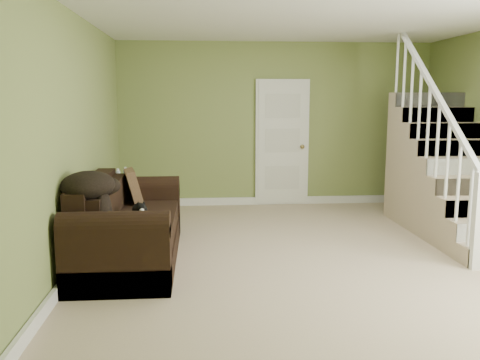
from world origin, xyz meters
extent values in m
cube|color=tan|center=(0.00, 0.00, 0.00)|extent=(5.00, 5.50, 0.01)
cube|color=white|center=(0.00, 0.00, 2.60)|extent=(5.00, 5.50, 0.01)
cube|color=olive|center=(0.00, 2.75, 1.30)|extent=(5.00, 0.04, 2.60)
cube|color=olive|center=(0.00, -2.75, 1.30)|extent=(5.00, 0.04, 2.60)
cube|color=olive|center=(-2.50, 0.00, 1.30)|extent=(0.04, 5.50, 2.60)
cube|color=white|center=(0.00, 2.72, 0.06)|extent=(5.00, 0.04, 0.12)
cube|color=white|center=(-2.47, 0.00, 0.06)|extent=(0.04, 5.50, 0.12)
cube|color=white|center=(0.10, 2.71, 1.01)|extent=(0.86, 0.05, 2.02)
cube|color=white|center=(0.10, 2.69, 1.00)|extent=(0.78, 0.04, 1.96)
sphere|color=olive|center=(0.42, 2.65, 0.95)|extent=(0.07, 0.07, 0.07)
cylinder|color=white|center=(1.55, -0.46, 0.65)|extent=(0.04, 0.04, 0.90)
cylinder|color=white|center=(1.55, -0.19, 0.85)|extent=(0.04, 0.04, 0.90)
cylinder|color=white|center=(1.55, 0.08, 1.05)|extent=(0.04, 0.04, 0.90)
cube|color=tan|center=(2.00, 0.35, 0.40)|extent=(1.00, 0.27, 0.80)
cylinder|color=white|center=(1.55, 0.35, 1.25)|extent=(0.04, 0.04, 0.90)
cube|color=tan|center=(2.00, 0.62, 0.50)|extent=(1.00, 0.27, 1.00)
cylinder|color=white|center=(1.55, 0.62, 1.45)|extent=(0.04, 0.04, 0.90)
cube|color=tan|center=(2.00, 0.89, 0.60)|extent=(1.00, 0.27, 1.20)
cylinder|color=white|center=(1.55, 0.89, 1.65)|extent=(0.04, 0.04, 0.90)
cube|color=tan|center=(2.00, 1.16, 0.70)|extent=(1.00, 0.27, 1.40)
cylinder|color=white|center=(1.55, 1.16, 1.85)|extent=(0.04, 0.04, 0.90)
cube|color=tan|center=(2.00, 1.43, 0.80)|extent=(1.00, 0.27, 1.60)
cylinder|color=white|center=(1.55, 1.43, 2.05)|extent=(0.04, 0.04, 0.90)
cube|color=tan|center=(2.00, 1.70, 0.90)|extent=(1.00, 0.27, 1.80)
cylinder|color=white|center=(1.55, 1.70, 2.25)|extent=(0.04, 0.04, 0.90)
cube|color=white|center=(1.55, -0.62, 0.50)|extent=(0.09, 0.09, 1.00)
cube|color=white|center=(1.55, 0.62, 1.90)|extent=(0.06, 2.46, 1.84)
cube|color=black|center=(-1.97, -0.03, 0.13)|extent=(0.96, 2.23, 0.25)
cube|color=black|center=(-1.87, -0.03, 0.36)|extent=(0.73, 1.68, 0.22)
cube|color=black|center=(-1.97, -1.02, 0.31)|extent=(0.96, 0.25, 0.63)
cube|color=black|center=(-1.97, 0.96, 0.31)|extent=(0.96, 0.25, 0.63)
cylinder|color=black|center=(-1.97, -1.02, 0.63)|extent=(0.96, 0.25, 0.25)
cylinder|color=black|center=(-1.97, 0.96, 0.63)|extent=(0.96, 0.25, 0.25)
cube|color=black|center=(-2.35, -0.03, 0.56)|extent=(0.20, 1.72, 0.64)
cube|color=black|center=(-2.19, -0.03, 0.64)|extent=(0.14, 1.66, 0.35)
cube|color=black|center=(-2.23, 1.43, 0.29)|extent=(0.53, 0.53, 0.57)
cylinder|color=silver|center=(-2.31, 1.37, 0.67)|extent=(0.06, 0.06, 0.20)
cylinder|color=#327AC4|center=(-2.31, 1.37, 0.67)|extent=(0.07, 0.07, 0.05)
cylinder|color=white|center=(-2.31, 1.37, 0.79)|extent=(0.03, 0.03, 0.03)
cylinder|color=silver|center=(-2.17, 1.41, 0.67)|extent=(0.06, 0.06, 0.20)
cylinder|color=#327AC4|center=(-2.17, 1.41, 0.67)|extent=(0.07, 0.07, 0.05)
cylinder|color=white|center=(-2.17, 1.41, 0.79)|extent=(0.03, 0.03, 0.03)
cylinder|color=silver|center=(-2.23, 1.53, 0.67)|extent=(0.06, 0.06, 0.20)
cylinder|color=#327AC4|center=(-2.23, 1.53, 0.67)|extent=(0.07, 0.07, 0.05)
cylinder|color=white|center=(-2.23, 1.53, 0.79)|extent=(0.03, 0.03, 0.03)
ellipsoid|color=black|center=(-1.87, -0.05, 0.55)|extent=(0.21, 0.30, 0.15)
ellipsoid|color=white|center=(-1.87, -0.11, 0.52)|extent=(0.11, 0.13, 0.08)
sphere|color=black|center=(-1.87, -0.19, 0.60)|extent=(0.12, 0.12, 0.10)
ellipsoid|color=white|center=(-1.87, -0.23, 0.59)|extent=(0.06, 0.05, 0.05)
cone|color=black|center=(-1.89, -0.18, 0.66)|extent=(0.04, 0.05, 0.04)
cone|color=black|center=(-1.84, -0.18, 0.66)|extent=(0.04, 0.05, 0.04)
cylinder|color=black|center=(-1.79, 0.06, 0.49)|extent=(0.12, 0.20, 0.03)
ellipsoid|color=gold|center=(-1.77, -0.23, 0.50)|extent=(0.09, 0.18, 0.05)
cube|color=#462B1C|center=(-2.02, 0.69, 0.67)|extent=(0.29, 0.46, 0.44)
ellipsoid|color=black|center=(-2.28, -0.58, 0.91)|extent=(0.64, 0.75, 0.27)
camera|label=1|loc=(-1.22, -5.38, 1.73)|focal=38.00mm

